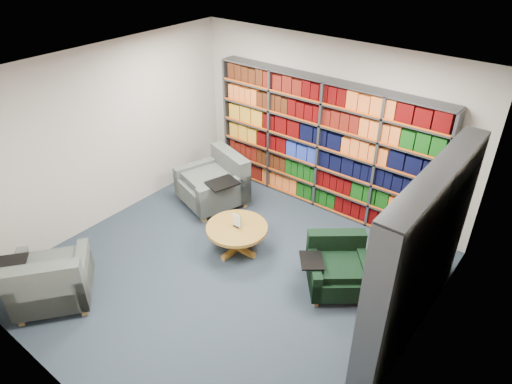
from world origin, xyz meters
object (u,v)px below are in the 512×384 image
Objects in this scene: chair_teal_left at (217,184)px; coffee_table at (237,231)px; chair_green_right at (337,268)px; chair_teal_front at (51,284)px.

chair_teal_left reaches higher than coffee_table.
coffee_table is (1.15, -0.82, -0.02)m from chair_teal_left.
chair_teal_left reaches higher than chair_green_right.
chair_teal_left is at bearing 168.35° from chair_green_right.
chair_green_right is 1.56m from coffee_table.
chair_teal_left is 1.42× the size of coffee_table.
chair_green_right is 3.72m from chair_teal_front.
chair_teal_left is 3.13m from chair_teal_front.
chair_teal_front is (-2.69, -2.58, 0.05)m from chair_green_right.
chair_teal_left is at bearing 89.99° from chair_teal_front.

